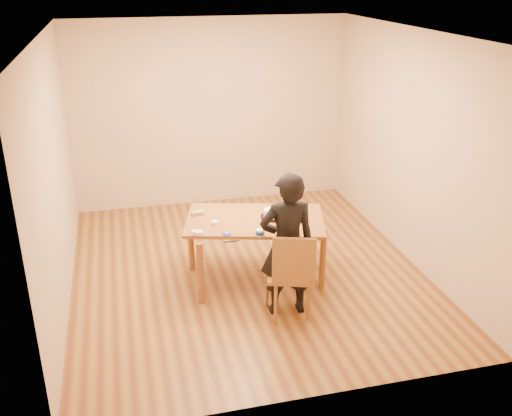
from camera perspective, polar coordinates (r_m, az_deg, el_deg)
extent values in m
cube|color=brown|center=(6.81, -0.96, -6.18)|extent=(4.00, 4.50, 0.00)
cube|color=silver|center=(5.98, -1.14, 17.07)|extent=(4.00, 4.50, 0.00)
cube|color=tan|center=(8.39, -4.52, 9.35)|extent=(4.00, 0.00, 2.70)
cube|color=tan|center=(6.16, -19.52, 3.02)|extent=(0.00, 4.50, 2.70)
cube|color=tan|center=(6.96, 15.31, 5.75)|extent=(0.00, 4.50, 2.70)
cube|color=#8E5B22|center=(6.30, -0.11, -1.25)|extent=(1.68, 1.25, 0.04)
cube|color=brown|center=(5.79, 3.18, -6.69)|extent=(0.50, 0.50, 0.04)
cylinder|color=#AB0B2E|center=(6.32, 1.69, -0.88)|extent=(0.28, 0.28, 0.02)
cylinder|color=white|center=(6.30, 1.70, -0.52)|extent=(0.21, 0.21, 0.07)
ellipsoid|color=white|center=(6.29, 1.70, -0.13)|extent=(0.20, 0.20, 0.03)
cylinder|color=white|center=(5.89, 0.40, -2.47)|extent=(0.08, 0.08, 0.07)
cylinder|color=#1A37AD|center=(5.94, -2.95, -2.59)|extent=(0.10, 0.10, 0.01)
ellipsoid|color=white|center=(5.94, -2.95, -2.48)|extent=(0.04, 0.04, 0.02)
cylinder|color=white|center=(5.95, -5.69, -2.50)|extent=(0.08, 0.08, 0.04)
cylinder|color=white|center=(6.17, -4.15, -1.48)|extent=(0.08, 0.08, 0.04)
cylinder|color=white|center=(5.97, -6.08, -2.42)|extent=(0.07, 0.07, 0.04)
cube|color=#EE3885|center=(6.42, -5.86, -0.60)|extent=(0.15, 0.09, 0.02)
cube|color=green|center=(6.42, -5.92, -0.42)|extent=(0.13, 0.08, 0.02)
cube|color=black|center=(5.78, -2.46, -3.36)|extent=(0.17, 0.02, 0.01)
imported|color=black|center=(5.68, 3.12, -3.72)|extent=(0.58, 0.40, 1.53)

